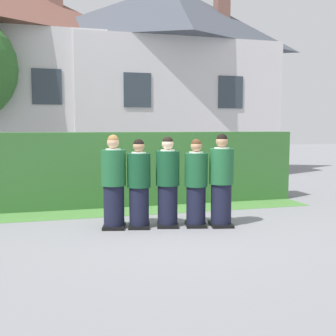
{
  "coord_description": "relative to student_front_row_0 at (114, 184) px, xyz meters",
  "views": [
    {
      "loc": [
        -1.9,
        -6.94,
        1.77
      ],
      "look_at": [
        0.0,
        0.0,
        1.05
      ],
      "focal_mm": 43.85,
      "sensor_mm": 36.0,
      "label": 1
    }
  ],
  "objects": [
    {
      "name": "student_front_row_2",
      "position": [
        0.94,
        -0.13,
        -0.02
      ],
      "size": [
        0.47,
        0.53,
        1.61
      ],
      "color": "black",
      "rests_on": "ground"
    },
    {
      "name": "student_front_row_3",
      "position": [
        1.44,
        -0.25,
        -0.04
      ],
      "size": [
        0.45,
        0.54,
        1.56
      ],
      "color": "black",
      "rests_on": "ground"
    },
    {
      "name": "student_front_row_4",
      "position": [
        1.88,
        -0.35,
        0.01
      ],
      "size": [
        0.46,
        0.55,
        1.66
      ],
      "color": "black",
      "rests_on": "ground"
    },
    {
      "name": "school_building_main",
      "position": [
        -2.75,
        8.44,
        2.8
      ],
      "size": [
        7.39,
        4.28,
        6.97
      ],
      "color": "silver",
      "rests_on": "ground"
    },
    {
      "name": "student_front_row_0",
      "position": [
        0.0,
        0.0,
        0.0
      ],
      "size": [
        0.48,
        0.54,
        1.64
      ],
      "color": "black",
      "rests_on": "ground"
    },
    {
      "name": "ground_plane",
      "position": [
        0.94,
        -0.15,
        -0.78
      ],
      "size": [
        60.0,
        60.0,
        0.0
      ],
      "primitive_type": "plane",
      "color": "slate"
    },
    {
      "name": "lawn_strip",
      "position": [
        0.94,
        1.32,
        -0.78
      ],
      "size": [
        7.21,
        0.9,
        0.01
      ],
      "primitive_type": "cube",
      "color": "#477A38",
      "rests_on": "ground"
    },
    {
      "name": "hedge",
      "position": [
        0.94,
        2.12,
        0.05
      ],
      "size": [
        7.21,
        0.7,
        1.65
      ],
      "color": "#33662D",
      "rests_on": "ground"
    },
    {
      "name": "student_front_row_1",
      "position": [
        0.44,
        -0.08,
        -0.04
      ],
      "size": [
        0.46,
        0.52,
        1.57
      ],
      "color": "black",
      "rests_on": "ground"
    },
    {
      "name": "school_building_annex",
      "position": [
        3.27,
        7.89,
        2.79
      ],
      "size": [
        7.69,
        3.69,
        6.95
      ],
      "color": "silver",
      "rests_on": "ground"
    }
  ]
}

